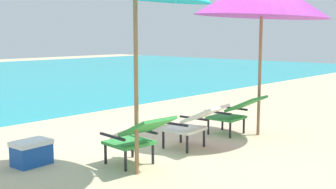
% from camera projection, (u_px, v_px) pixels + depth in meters
% --- Properties ---
extents(ground_plane, '(40.00, 40.00, 0.00)m').
position_uv_depth(ground_plane, '(36.00, 113.00, 9.17)').
color(ground_plane, '#CCB78E').
extents(lounge_chair_left, '(0.60, 0.91, 0.68)m').
position_uv_depth(lounge_chair_left, '(138.00, 135.00, 5.40)').
color(lounge_chair_left, '#338E3D').
rests_on(lounge_chair_left, ground_plane).
extents(lounge_chair_center, '(0.61, 0.92, 0.68)m').
position_uv_depth(lounge_chair_center, '(194.00, 122.00, 6.23)').
color(lounge_chair_center, silver).
rests_on(lounge_chair_center, ground_plane).
extents(lounge_chair_right, '(0.58, 0.90, 0.68)m').
position_uv_depth(lounge_chair_right, '(236.00, 111.00, 7.11)').
color(lounge_chair_right, '#338E3D').
rests_on(lounge_chair_right, ground_plane).
extents(cooler_box, '(0.49, 0.35, 0.32)m').
position_uv_depth(cooler_box, '(32.00, 153.00, 5.51)').
color(cooler_box, '#194CA5').
rests_on(cooler_box, ground_plane).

